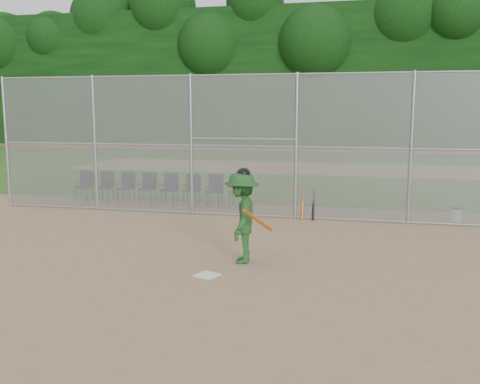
% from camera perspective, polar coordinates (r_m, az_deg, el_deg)
% --- Properties ---
extents(ground, '(100.00, 100.00, 0.00)m').
position_cam_1_polar(ground, '(10.38, -3.11, -8.09)').
color(ground, tan).
rests_on(ground, ground).
extents(grass_strip, '(100.00, 100.00, 0.00)m').
position_cam_1_polar(grass_strip, '(27.84, 7.14, 2.54)').
color(grass_strip, '#2C601C').
rests_on(grass_strip, ground).
extents(dirt_patch_far, '(24.00, 24.00, 0.00)m').
position_cam_1_polar(dirt_patch_far, '(27.84, 7.14, 2.55)').
color(dirt_patch_far, tan).
rests_on(dirt_patch_far, ground).
extents(backstop_fence, '(16.09, 0.09, 4.00)m').
position_cam_1_polar(backstop_fence, '(14.83, 2.16, 5.15)').
color(backstop_fence, gray).
rests_on(backstop_fence, ground).
extents(treeline, '(81.00, 60.00, 11.00)m').
position_cam_1_polar(treeline, '(29.77, 7.75, 13.52)').
color(treeline, black).
rests_on(treeline, ground).
extents(home_plate, '(0.50, 0.50, 0.02)m').
position_cam_1_polar(home_plate, '(9.92, -3.51, -8.84)').
color(home_plate, white).
rests_on(home_plate, ground).
extents(batter_at_plate, '(1.04, 1.34, 1.90)m').
position_cam_1_polar(batter_at_plate, '(10.53, 0.19, -2.68)').
color(batter_at_plate, '#1F4D20').
rests_on(batter_at_plate, ground).
extents(water_cooler, '(0.31, 0.31, 0.40)m').
position_cam_1_polar(water_cooler, '(15.63, 22.07, -2.21)').
color(water_cooler, white).
rests_on(water_cooler, ground).
extents(spare_bats, '(0.36, 0.29, 0.84)m').
position_cam_1_polar(spare_bats, '(14.84, 7.26, -1.33)').
color(spare_bats, '#D84C14').
rests_on(spare_bats, ground).
extents(chair_0, '(0.54, 0.52, 0.96)m').
position_cam_1_polar(chair_0, '(18.63, -16.31, 0.64)').
color(chair_0, '#111D3E').
rests_on(chair_0, ground).
extents(chair_1, '(0.54, 0.52, 0.96)m').
position_cam_1_polar(chair_1, '(18.28, -14.24, 0.57)').
color(chair_1, '#111D3E').
rests_on(chair_1, ground).
extents(chair_2, '(0.54, 0.52, 0.96)m').
position_cam_1_polar(chair_2, '(17.95, -12.09, 0.50)').
color(chair_2, '#111D3E').
rests_on(chair_2, ground).
extents(chair_3, '(0.54, 0.52, 0.96)m').
position_cam_1_polar(chair_3, '(17.65, -9.87, 0.42)').
color(chair_3, '#111D3E').
rests_on(chair_3, ground).
extents(chair_4, '(0.54, 0.52, 0.96)m').
position_cam_1_polar(chair_4, '(17.37, -7.57, 0.34)').
color(chair_4, '#111D3E').
rests_on(chair_4, ground).
extents(chair_5, '(0.54, 0.52, 0.96)m').
position_cam_1_polar(chair_5, '(17.12, -5.20, 0.26)').
color(chair_5, '#111D3E').
rests_on(chair_5, ground).
extents(chair_6, '(0.54, 0.52, 0.96)m').
position_cam_1_polar(chair_6, '(16.90, -2.76, 0.18)').
color(chair_6, '#111D3E').
rests_on(chair_6, ground).
extents(chair_7, '(0.54, 0.52, 0.96)m').
position_cam_1_polar(chair_7, '(16.72, -0.27, 0.09)').
color(chair_7, '#111D3E').
rests_on(chair_7, ground).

